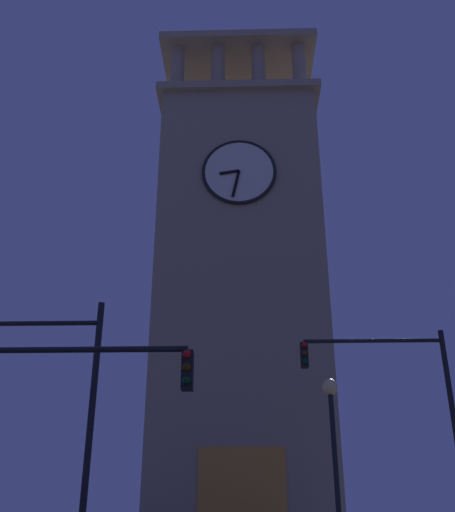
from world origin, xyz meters
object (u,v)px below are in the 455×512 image
(clocktower, at_px, (241,303))
(traffic_signal_far, at_px, (52,394))
(street_lamp, at_px, (333,436))
(traffic_signal_near, at_px, (406,404))
(traffic_signal_mid, at_px, (50,408))

(clocktower, relative_size, traffic_signal_far, 4.21)
(traffic_signal_far, distance_m, street_lamp, 7.45)
(clocktower, xyz_separation_m, traffic_signal_far, (4.39, 12.50, -6.68))
(traffic_signal_near, bearing_deg, traffic_signal_mid, 37.12)
(traffic_signal_near, bearing_deg, street_lamp, 20.78)
(clocktower, height_order, street_lamp, clocktower)
(traffic_signal_near, bearing_deg, clocktower, -61.72)
(traffic_signal_near, relative_size, traffic_signal_far, 1.04)
(clocktower, relative_size, street_lamp, 5.32)
(traffic_signal_mid, relative_size, traffic_signal_far, 0.79)
(traffic_signal_mid, bearing_deg, traffic_signal_near, -142.88)
(traffic_signal_far, bearing_deg, traffic_signal_mid, 107.54)
(traffic_signal_mid, distance_m, street_lamp, 8.13)
(traffic_signal_near, bearing_deg, traffic_signal_far, 21.19)
(street_lamp, bearing_deg, traffic_signal_near, -159.22)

